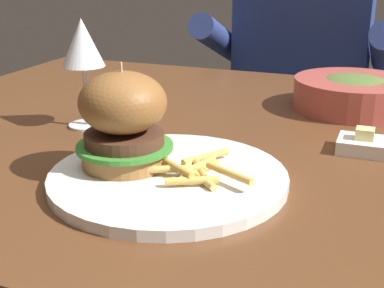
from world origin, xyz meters
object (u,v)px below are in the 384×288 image
object	(u,v)px
burger_sandwich	(124,119)
soup_bowl	(354,93)
wine_glass	(83,47)
butter_dish	(364,144)
main_plate	(168,178)
diner_person	(298,114)

from	to	relation	value
burger_sandwich	soup_bowl	world-z (taller)	burger_sandwich
wine_glass	butter_dish	distance (m)	0.45
main_plate	burger_sandwich	xyz separation A→B (m)	(-0.06, 0.00, 0.07)
main_plate	wine_glass	world-z (taller)	wine_glass
wine_glass	diner_person	size ratio (longest dim) A/B	0.15
butter_dish	diner_person	size ratio (longest dim) A/B	0.06
butter_dish	main_plate	bearing A→B (deg)	-137.35
soup_bowl	diner_person	bearing A→B (deg)	109.30
butter_dish	burger_sandwich	bearing A→B (deg)	-144.94
main_plate	butter_dish	world-z (taller)	butter_dish
butter_dish	soup_bowl	xyz separation A→B (m)	(-0.04, 0.23, 0.02)
wine_glass	butter_dish	world-z (taller)	wine_glass
diner_person	wine_glass	bearing A→B (deg)	-104.97
burger_sandwich	butter_dish	world-z (taller)	burger_sandwich
wine_glass	diner_person	xyz separation A→B (m)	(0.21, 0.79, -0.31)
wine_glass	soup_bowl	world-z (taller)	wine_glass
main_plate	burger_sandwich	size ratio (longest dim) A/B	2.24
burger_sandwich	soup_bowl	bearing A→B (deg)	60.10
diner_person	main_plate	bearing A→B (deg)	-89.77
butter_dish	soup_bowl	world-z (taller)	soup_bowl
burger_sandwich	main_plate	bearing A→B (deg)	-4.17
main_plate	burger_sandwich	bearing A→B (deg)	175.83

